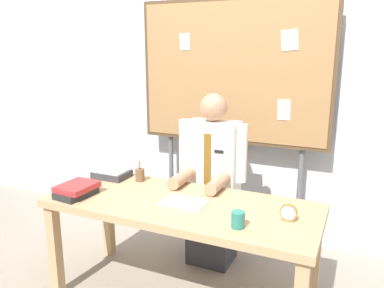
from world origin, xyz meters
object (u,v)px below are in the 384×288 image
Objects in this scene: person at (212,187)px; paper_tray at (112,174)px; desk at (181,214)px; bulletin_board at (232,75)px; desk_clock at (288,213)px; coffee_mug at (238,220)px; pen_holder at (140,175)px; book_stack at (77,190)px; open_notebook at (184,203)px.

paper_tray is at bearing -155.19° from person.
desk is 0.55m from person.
paper_tray is at bearing -132.82° from bulletin_board.
person is 0.89m from desk_clock.
coffee_mug is at bearing -20.40° from paper_tray.
paper_tray is at bearing 162.42° from desk.
coffee_mug is 1.01m from pen_holder.
desk_clock is at bearing -11.74° from pen_holder.
desk_clock reaches higher than desk.
bulletin_board is 13.10× the size of pen_holder.
person reaches higher than desk.
desk_clock is 1.07× the size of coffee_mug.
bulletin_board is 1.27m from paper_tray.
pen_holder is (-0.91, 0.44, 0.00)m from coffee_mug.
paper_tray is (-0.01, 0.42, -0.01)m from book_stack.
coffee_mug is at bearing -139.23° from desk_clock.
open_notebook is at bearing 13.49° from book_stack.
paper_tray is (-1.15, 0.43, -0.02)m from coffee_mug.
person is at bearing 90.00° from desk.
coffee_mug reaches higher than open_notebook.
coffee_mug is at bearing -26.04° from pen_holder.
desk_clock is 1.17m from pen_holder.
open_notebook is 0.56m from pen_holder.
open_notebook is (0.03, -0.57, 0.09)m from person.
pen_holder is at bearing 3.56° from paper_tray.
pen_holder reaches higher than desk_clock.
paper_tray is at bearing -176.44° from pen_holder.
open_notebook is 1.74× the size of pen_holder.
desk_clock is 1.41m from paper_tray.
desk_clock is at bearing -55.14° from bulletin_board.
desk_clock reaches higher than paper_tray.
person is 0.95m from bulletin_board.
desk is at bearing 147.55° from open_notebook.
bulletin_board is at bearing 91.78° from open_notebook.
pen_holder is at bearing 152.62° from desk.
pen_holder is 0.62× the size of paper_tray.
desk_clock is at bearing 1.77° from open_notebook.
book_stack reaches higher than desk.
book_stack is at bearing -118.25° from pen_holder.
coffee_mug is at bearing -24.63° from desk.
person is at bearing 24.81° from paper_tray.
paper_tray is (-1.39, 0.22, -0.02)m from desk_clock.
bulletin_board is 7.52× the size of open_notebook.
book_stack is (-0.69, -0.74, 0.13)m from person.
person is at bearing 34.01° from pen_holder.
person reaches higher than desk_clock.
bulletin_board is (0.00, 0.99, 0.84)m from desk.
bulletin_board reaches higher than person.
paper_tray is (-0.71, 0.22, 0.11)m from desk.
book_stack is at bearing -133.00° from person.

